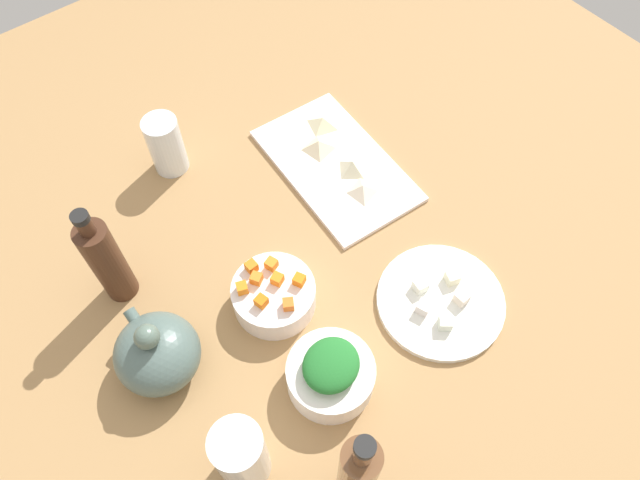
{
  "coord_description": "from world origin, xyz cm",
  "views": [
    {
      "loc": [
        -43.53,
        34.28,
        97.54
      ],
      "look_at": [
        0.0,
        0.0,
        8.0
      ],
      "focal_mm": 33.36,
      "sensor_mm": 36.0,
      "label": 1
    }
  ],
  "objects_px": {
    "bottle_1": "(357,475)",
    "drinking_glass_0": "(241,455)",
    "drinking_glass_1": "(166,145)",
    "cutting_board": "(336,165)",
    "plate_tofu": "(440,301)",
    "bowl_greens": "(331,376)",
    "teapot": "(157,353)",
    "bottle_0": "(107,261)",
    "bowl_carrots": "(274,296)"
  },
  "relations": [
    {
      "from": "bowl_greens",
      "to": "drinking_glass_1",
      "type": "relative_size",
      "value": 1.13
    },
    {
      "from": "bottle_0",
      "to": "drinking_glass_0",
      "type": "distance_m",
      "value": 0.39
    },
    {
      "from": "bowl_greens",
      "to": "teapot",
      "type": "bearing_deg",
      "value": 45.79
    },
    {
      "from": "teapot",
      "to": "bottle_1",
      "type": "relative_size",
      "value": 0.54
    },
    {
      "from": "plate_tofu",
      "to": "bowl_greens",
      "type": "xyz_separation_m",
      "value": [
        0.01,
        0.24,
        0.02
      ]
    },
    {
      "from": "teapot",
      "to": "drinking_glass_0",
      "type": "relative_size",
      "value": 1.04
    },
    {
      "from": "bottle_1",
      "to": "drinking_glass_1",
      "type": "relative_size",
      "value": 2.32
    },
    {
      "from": "plate_tofu",
      "to": "bowl_carrots",
      "type": "relative_size",
      "value": 1.55
    },
    {
      "from": "drinking_glass_0",
      "to": "drinking_glass_1",
      "type": "relative_size",
      "value": 1.2
    },
    {
      "from": "bottle_1",
      "to": "drinking_glass_0",
      "type": "xyz_separation_m",
      "value": [
        0.13,
        0.1,
        -0.05
      ]
    },
    {
      "from": "bowl_greens",
      "to": "bottle_1",
      "type": "xyz_separation_m",
      "value": [
        -0.15,
        0.08,
        0.09
      ]
    },
    {
      "from": "bottle_0",
      "to": "drinking_glass_0",
      "type": "relative_size",
      "value": 1.55
    },
    {
      "from": "bowl_greens",
      "to": "bottle_0",
      "type": "xyz_separation_m",
      "value": [
        0.36,
        0.18,
        0.07
      ]
    },
    {
      "from": "cutting_board",
      "to": "bowl_greens",
      "type": "xyz_separation_m",
      "value": [
        -0.34,
        0.29,
        0.02
      ]
    },
    {
      "from": "bottle_0",
      "to": "drinking_glass_0",
      "type": "height_order",
      "value": "bottle_0"
    },
    {
      "from": "drinking_glass_0",
      "to": "drinking_glass_1",
      "type": "bearing_deg",
      "value": -20.28
    },
    {
      "from": "bowl_carrots",
      "to": "drinking_glass_0",
      "type": "bearing_deg",
      "value": 135.05
    },
    {
      "from": "bottle_0",
      "to": "bottle_1",
      "type": "bearing_deg",
      "value": -168.41
    },
    {
      "from": "teapot",
      "to": "bottle_1",
      "type": "distance_m",
      "value": 0.37
    },
    {
      "from": "cutting_board",
      "to": "drinking_glass_0",
      "type": "bearing_deg",
      "value": 127.82
    },
    {
      "from": "drinking_glass_0",
      "to": "drinking_glass_1",
      "type": "xyz_separation_m",
      "value": [
        0.57,
        -0.21,
        -0.01
      ]
    },
    {
      "from": "bottle_1",
      "to": "drinking_glass_0",
      "type": "bearing_deg",
      "value": 39.14
    },
    {
      "from": "plate_tofu",
      "to": "teapot",
      "type": "height_order",
      "value": "teapot"
    },
    {
      "from": "bowl_greens",
      "to": "bottle_0",
      "type": "relative_size",
      "value": 0.61
    },
    {
      "from": "bottle_0",
      "to": "bowl_greens",
      "type": "bearing_deg",
      "value": -153.09
    },
    {
      "from": "cutting_board",
      "to": "teapot",
      "type": "relative_size",
      "value": 2.2
    },
    {
      "from": "bowl_carrots",
      "to": "drinking_glass_0",
      "type": "distance_m",
      "value": 0.28
    },
    {
      "from": "plate_tofu",
      "to": "bottle_0",
      "type": "distance_m",
      "value": 0.57
    },
    {
      "from": "bowl_greens",
      "to": "bottle_0",
      "type": "height_order",
      "value": "bottle_0"
    },
    {
      "from": "cutting_board",
      "to": "bottle_1",
      "type": "relative_size",
      "value": 1.18
    },
    {
      "from": "bowl_carrots",
      "to": "bottle_0",
      "type": "xyz_separation_m",
      "value": [
        0.19,
        0.2,
        0.07
      ]
    },
    {
      "from": "plate_tofu",
      "to": "bowl_greens",
      "type": "bearing_deg",
      "value": 88.11
    },
    {
      "from": "drinking_glass_1",
      "to": "cutting_board",
      "type": "bearing_deg",
      "value": -128.84
    },
    {
      "from": "teapot",
      "to": "drinking_glass_1",
      "type": "relative_size",
      "value": 1.24
    },
    {
      "from": "plate_tofu",
      "to": "drinking_glass_0",
      "type": "height_order",
      "value": "drinking_glass_0"
    },
    {
      "from": "bowl_carrots",
      "to": "bottle_1",
      "type": "relative_size",
      "value": 0.5
    },
    {
      "from": "bowl_greens",
      "to": "bottle_1",
      "type": "relative_size",
      "value": 0.49
    },
    {
      "from": "teapot",
      "to": "drinking_glass_1",
      "type": "bearing_deg",
      "value": -32.54
    },
    {
      "from": "bowl_greens",
      "to": "bottle_0",
      "type": "bearing_deg",
      "value": 26.91
    },
    {
      "from": "bowl_greens",
      "to": "cutting_board",
      "type": "bearing_deg",
      "value": -40.19
    },
    {
      "from": "drinking_glass_1",
      "to": "teapot",
      "type": "bearing_deg",
      "value": 147.46
    },
    {
      "from": "bowl_greens",
      "to": "bottle_0",
      "type": "distance_m",
      "value": 0.41
    },
    {
      "from": "bowl_carrots",
      "to": "teapot",
      "type": "distance_m",
      "value": 0.21
    },
    {
      "from": "bowl_carrots",
      "to": "drinking_glass_1",
      "type": "relative_size",
      "value": 1.15
    },
    {
      "from": "bowl_greens",
      "to": "bowl_carrots",
      "type": "relative_size",
      "value": 0.98
    },
    {
      "from": "drinking_glass_0",
      "to": "bowl_greens",
      "type": "bearing_deg",
      "value": -82.65
    },
    {
      "from": "cutting_board",
      "to": "bottle_0",
      "type": "distance_m",
      "value": 0.48
    },
    {
      "from": "bowl_carrots",
      "to": "bottle_0",
      "type": "height_order",
      "value": "bottle_0"
    },
    {
      "from": "bowl_carrots",
      "to": "bottle_1",
      "type": "bearing_deg",
      "value": 164.18
    },
    {
      "from": "bowl_greens",
      "to": "drinking_glass_1",
      "type": "xyz_separation_m",
      "value": [
        0.55,
        -0.03,
        0.03
      ]
    }
  ]
}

